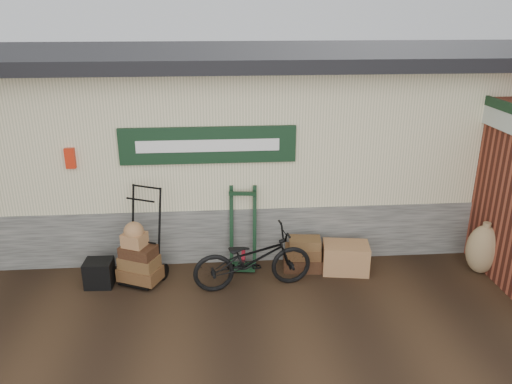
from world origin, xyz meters
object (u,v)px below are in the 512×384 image
bicycle (253,256)px  wicker_hamper (345,258)px  green_barrow (243,228)px  black_trunk (99,273)px  porter_trolley (143,234)px  suitcase_stack (303,253)px

bicycle → wicker_hamper: bearing=-84.0°
green_barrow → wicker_hamper: size_ratio=1.87×
wicker_hamper → black_trunk: wicker_hamper is taller
porter_trolley → bicycle: porter_trolley is taller
porter_trolley → wicker_hamper: porter_trolley is taller
green_barrow → suitcase_stack: bearing=-4.4°
porter_trolley → suitcase_stack: 2.45m
porter_trolley → wicker_hamper: bearing=24.2°
porter_trolley → wicker_hamper: 3.09m
bicycle → porter_trolley: bearing=69.1°
black_trunk → bicycle: size_ratio=0.23×
porter_trolley → suitcase_stack: size_ratio=2.42×
wicker_hamper → black_trunk: size_ratio=1.75×
black_trunk → bicycle: (2.24, -0.22, 0.31)m
wicker_hamper → bicycle: (-1.46, -0.35, 0.28)m
suitcase_stack → wicker_hamper: size_ratio=0.86×
porter_trolley → green_barrow: bearing=35.3°
porter_trolley → wicker_hamper: size_ratio=2.09×
porter_trolley → green_barrow: size_ratio=1.12×
suitcase_stack → bicycle: (-0.82, -0.47, 0.24)m
suitcase_stack → wicker_hamper: 0.66m
porter_trolley → suitcase_stack: porter_trolley is taller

